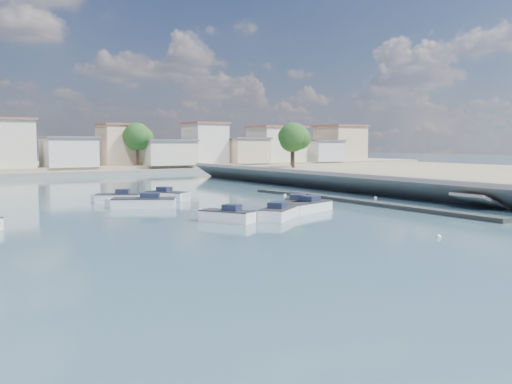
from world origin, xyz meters
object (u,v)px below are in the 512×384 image
at_px(motorboat_a, 224,216).
at_px(motorboat_h, 298,204).
at_px(motorboat_b, 280,213).
at_px(motorboat_f, 116,199).
at_px(motorboat_g, 170,196).
at_px(motorboat_c, 140,203).
at_px(motorboat_d, 305,207).

relative_size(motorboat_a, motorboat_h, 0.76).
relative_size(motorboat_a, motorboat_b, 0.89).
height_order(motorboat_f, motorboat_g, same).
height_order(motorboat_g, motorboat_h, same).
bearing_deg(motorboat_f, motorboat_b, -67.96).
xyz_separation_m(motorboat_c, motorboat_h, (11.56, -7.65, -0.00)).
relative_size(motorboat_d, motorboat_f, 1.22).
bearing_deg(motorboat_g, motorboat_h, -61.11).
xyz_separation_m(motorboat_c, motorboat_g, (4.76, 4.67, 0.00)).
distance_m(motorboat_b, motorboat_f, 18.76).
distance_m(motorboat_c, motorboat_h, 13.86).
xyz_separation_m(motorboat_c, motorboat_f, (-0.54, 5.13, -0.00)).
height_order(motorboat_b, motorboat_g, same).
relative_size(motorboat_a, motorboat_c, 0.71).
bearing_deg(motorboat_f, motorboat_d, -54.66).
distance_m(motorboat_d, motorboat_f, 18.82).
xyz_separation_m(motorboat_a, motorboat_f, (-2.50, 16.93, -0.00)).
xyz_separation_m(motorboat_b, motorboat_h, (5.06, 4.61, 0.00)).
bearing_deg(motorboat_h, motorboat_d, -115.21).
distance_m(motorboat_f, motorboat_h, 17.60).
bearing_deg(motorboat_b, motorboat_d, 27.93).
xyz_separation_m(motorboat_d, motorboat_h, (1.21, 2.57, 0.00)).
bearing_deg(motorboat_c, motorboat_f, 95.99).
distance_m(motorboat_a, motorboat_g, 16.70).
bearing_deg(motorboat_g, motorboat_c, -135.57).
bearing_deg(motorboat_c, motorboat_a, -80.55).
bearing_deg(motorboat_c, motorboat_g, 44.43).
distance_m(motorboat_a, motorboat_h, 10.46).
bearing_deg(motorboat_h, motorboat_g, 118.89).
bearing_deg(motorboat_d, motorboat_f, 125.34).
distance_m(motorboat_a, motorboat_f, 17.11).
bearing_deg(motorboat_c, motorboat_h, -33.49).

